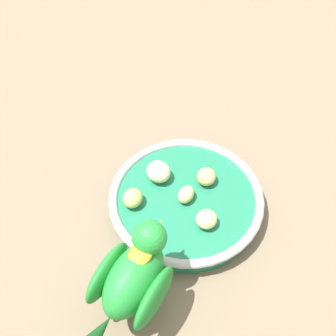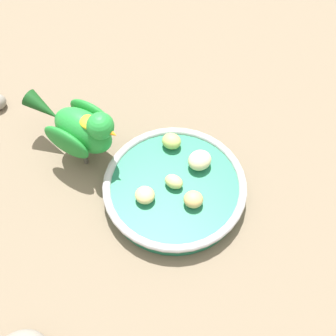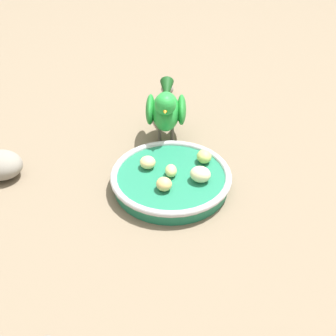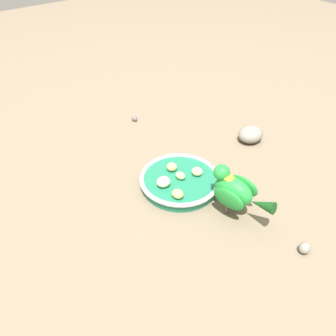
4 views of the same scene
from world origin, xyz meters
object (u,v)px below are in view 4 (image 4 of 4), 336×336
object	(u,v)px
apple_piece_4	(197,171)
pebble_0	(305,248)
feeding_bowl	(180,181)
pebble_1	(134,118)
apple_piece_0	(172,167)
apple_piece_1	(180,176)
apple_piece_3	(178,194)
rock_large	(251,134)
apple_piece_2	(163,182)
parrot	(235,190)

from	to	relation	value
apple_piece_4	pebble_0	xyz separation A→B (m)	(0.03, -0.31, -0.02)
feeding_bowl	pebble_1	bearing A→B (deg)	75.85
apple_piece_0	apple_piece_1	bearing A→B (deg)	-95.04
apple_piece_1	pebble_1	distance (m)	0.36
apple_piece_0	pebble_0	size ratio (longest dim) A/B	0.98
feeding_bowl	apple_piece_3	world-z (taller)	apple_piece_3
apple_piece_1	apple_piece_3	bearing A→B (deg)	-134.52
rock_large	pebble_0	bearing A→B (deg)	-122.42
rock_large	pebble_0	xyz separation A→B (m)	(-0.23, -0.36, -0.01)
apple_piece_2	pebble_1	bearing A→B (deg)	68.07
apple_piece_3	pebble_1	distance (m)	0.42
apple_piece_0	apple_piece_4	bearing A→B (deg)	-53.14
parrot	apple_piece_2	bearing A→B (deg)	20.47
parrot	apple_piece_1	bearing A→B (deg)	4.56
apple_piece_4	pebble_0	distance (m)	0.32
apple_piece_4	apple_piece_2	bearing A→B (deg)	169.08
feeding_bowl	apple_piece_0	bearing A→B (deg)	84.13
apple_piece_0	pebble_1	world-z (taller)	apple_piece_0
apple_piece_1	pebble_0	size ratio (longest dim) A/B	0.97
apple_piece_4	pebble_1	world-z (taller)	apple_piece_4
feeding_bowl	apple_piece_1	distance (m)	0.02
apple_piece_1	apple_piece_3	xyz separation A→B (m)	(-0.05, -0.05, 0.00)
apple_piece_1	apple_piece_4	world-z (taller)	apple_piece_4
apple_piece_3	rock_large	world-z (taller)	same
rock_large	pebble_1	distance (m)	0.39
pebble_1	apple_piece_0	bearing A→B (deg)	-105.16
apple_piece_3	apple_piece_4	xyz separation A→B (m)	(0.09, 0.04, -0.00)
feeding_bowl	apple_piece_4	size ratio (longest dim) A/B	7.40
feeding_bowl	apple_piece_1	world-z (taller)	apple_piece_1
parrot	rock_large	distance (m)	0.32
apple_piece_2	rock_large	xyz separation A→B (m)	(0.36, 0.03, -0.01)
apple_piece_1	parrot	xyz separation A→B (m)	(0.04, -0.15, 0.03)
feeding_bowl	pebble_0	world-z (taller)	feeding_bowl
apple_piece_0	rock_large	bearing A→B (deg)	-1.85
apple_piece_3	pebble_0	world-z (taller)	apple_piece_3
apple_piece_4	rock_large	world-z (taller)	rock_large
apple_piece_3	rock_large	size ratio (longest dim) A/B	0.37
feeding_bowl	apple_piece_2	xyz separation A→B (m)	(-0.05, 0.00, 0.02)
feeding_bowl	apple_piece_3	bearing A→B (deg)	-133.47
parrot	pebble_1	distance (m)	0.50
apple_piece_3	apple_piece_4	distance (m)	0.10
apple_piece_0	pebble_1	size ratio (longest dim) A/B	1.22
apple_piece_3	pebble_1	world-z (taller)	apple_piece_3
apple_piece_0	apple_piece_4	world-z (taller)	apple_piece_0
feeding_bowl	apple_piece_2	distance (m)	0.06
rock_large	pebble_0	world-z (taller)	rock_large
apple_piece_4	pebble_0	world-z (taller)	apple_piece_4
feeding_bowl	apple_piece_4	xyz separation A→B (m)	(0.05, -0.02, 0.02)
apple_piece_0	parrot	distance (m)	0.19
pebble_0	parrot	bearing A→B (deg)	100.99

